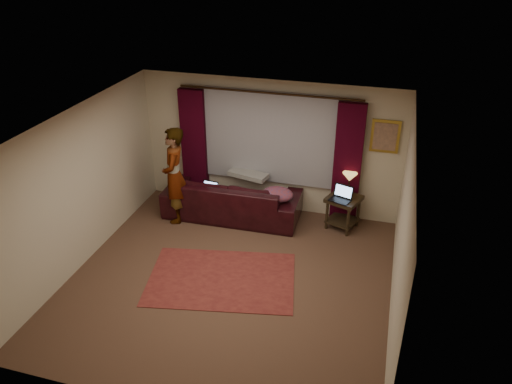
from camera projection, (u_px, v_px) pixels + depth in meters
floor at (230, 280)px, 7.98m from camera, size 5.00×5.00×0.01m
ceiling at (225, 127)px, 6.76m from camera, size 5.00×5.00×0.02m
wall_back at (270, 147)px, 9.49m from camera, size 5.00×0.02×2.60m
wall_front at (151, 324)px, 5.25m from camera, size 5.00×0.02×2.60m
wall_left at (79, 189)px, 7.97m from camera, size 0.02×5.00×2.60m
wall_right at (402, 235)px, 6.77m from camera, size 0.02×5.00×2.60m
sheer_curtain at (269, 138)px, 9.35m from camera, size 2.50×0.05×1.80m
drape_left at (194, 146)px, 9.82m from camera, size 0.50×0.14×2.30m
drape_right at (347, 164)px, 9.10m from camera, size 0.50×0.14×2.30m
curtain_rod at (269, 93)px, 8.89m from camera, size 0.04×0.04×3.40m
picture_frame at (385, 136)px, 8.75m from camera, size 0.50×0.04×0.60m
sofa at (232, 191)px, 9.54m from camera, size 2.63×1.19×1.05m
throw_blanket at (248, 161)px, 9.51m from camera, size 0.82×0.47×0.09m
clothing_pile at (278, 195)px, 9.16m from camera, size 0.65×0.54×0.25m
laptop_sofa at (208, 189)px, 9.38m from camera, size 0.34×0.36×0.22m
area_rug at (222, 279)px, 8.00m from camera, size 2.58×1.96×0.01m
end_table at (343, 212)px, 9.24m from camera, size 0.71×0.71×0.64m
tiffany_lamp at (349, 184)px, 9.10m from camera, size 0.35×0.35×0.43m
laptop_table at (340, 194)px, 8.91m from camera, size 0.47×0.49×0.26m
person at (174, 176)px, 9.22m from camera, size 0.68×0.68×1.86m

